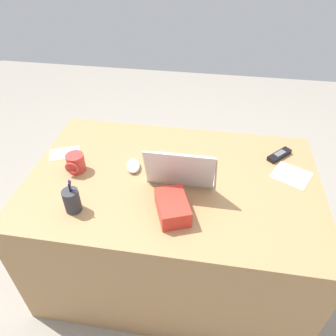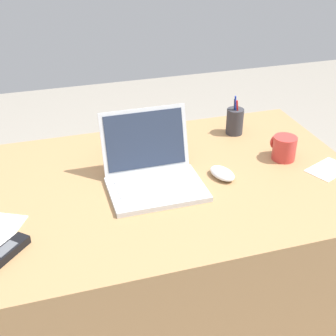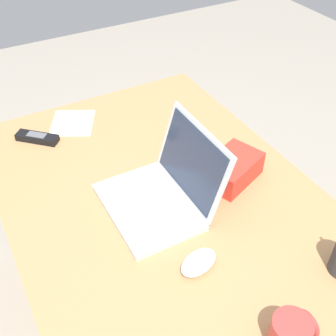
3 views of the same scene
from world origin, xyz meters
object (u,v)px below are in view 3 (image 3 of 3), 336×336
laptop (162,191)px  coffee_mug_white (291,334)px  snack_bag (232,169)px  cordless_phone (37,138)px  computer_mouse (198,262)px

laptop → coffee_mug_white: 0.52m
laptop → snack_bag: laptop is taller
cordless_phone → snack_bag: bearing=44.5°
computer_mouse → snack_bag: snack_bag is taller
cordless_phone → snack_bag: 0.69m
computer_mouse → snack_bag: size_ratio=0.61×
laptop → snack_bag: (0.01, 0.24, -0.01)m
coffee_mug_white → snack_bag: (-0.51, 0.21, -0.01)m
laptop → computer_mouse: laptop is taller
cordless_phone → snack_bag: (0.49, 0.48, 0.03)m
coffee_mug_white → computer_mouse: bearing=-167.5°
laptop → cordless_phone: (-0.49, -0.24, -0.04)m
computer_mouse → coffee_mug_white: coffee_mug_white is taller
computer_mouse → snack_bag: (-0.24, 0.27, 0.02)m
laptop → computer_mouse: (0.25, -0.03, -0.03)m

